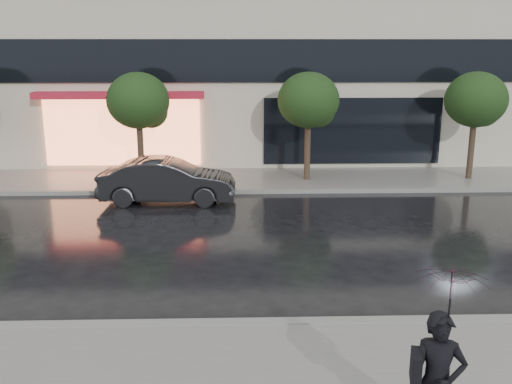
{
  "coord_description": "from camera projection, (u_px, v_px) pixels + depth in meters",
  "views": [
    {
      "loc": [
        0.55,
        -10.26,
        4.93
      ],
      "look_at": [
        0.94,
        3.29,
        1.4
      ],
      "focal_mm": 40.0,
      "sensor_mm": 36.0,
      "label": 1
    }
  ],
  "objects": [
    {
      "name": "sidewalk_far",
      "position": [
        225.0,
        180.0,
        21.05
      ],
      "size": [
        60.0,
        3.5,
        0.12
      ],
      "primitive_type": "cube",
      "color": "slate",
      "rests_on": "ground"
    },
    {
      "name": "tree_mid_east",
      "position": [
        310.0,
        102.0,
        20.2
      ],
      "size": [
        2.2,
        2.2,
        3.99
      ],
      "color": "#33261C",
      "rests_on": "ground"
    },
    {
      "name": "curb_near",
      "position": [
        210.0,
        325.0,
        10.16
      ],
      "size": [
        60.0,
        0.25,
        0.14
      ],
      "primitive_type": "cube",
      "color": "gray",
      "rests_on": "ground"
    },
    {
      "name": "tree_far_east",
      "position": [
        477.0,
        102.0,
        20.37
      ],
      "size": [
        2.2,
        2.2,
        3.99
      ],
      "color": "#33261C",
      "rests_on": "ground"
    },
    {
      "name": "tree_mid_west",
      "position": [
        140.0,
        103.0,
        20.03
      ],
      "size": [
        2.2,
        2.2,
        3.99
      ],
      "color": "#33261C",
      "rests_on": "ground"
    },
    {
      "name": "curb_far",
      "position": [
        224.0,
        191.0,
        19.35
      ],
      "size": [
        60.0,
        0.25,
        0.14
      ],
      "primitive_type": "cube",
      "color": "gray",
      "rests_on": "ground"
    },
    {
      "name": "ground",
      "position": [
        213.0,
        304.0,
        11.15
      ],
      "size": [
        120.0,
        120.0,
        0.0
      ],
      "primitive_type": "plane",
      "color": "black",
      "rests_on": "ground"
    },
    {
      "name": "pedestrian_with_umbrella",
      "position": [
        443.0,
        341.0,
        6.64
      ],
      "size": [
        1.0,
        1.01,
        2.37
      ],
      "rotation": [
        0.0,
        0.0,
        -0.24
      ],
      "color": "black",
      "rests_on": "sidewalk_near"
    },
    {
      "name": "parked_car",
      "position": [
        168.0,
        181.0,
        18.11
      ],
      "size": [
        4.32,
        1.6,
        1.41
      ],
      "primitive_type": "imported",
      "rotation": [
        0.0,
        0.0,
        1.55
      ],
      "color": "black",
      "rests_on": "ground"
    }
  ]
}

